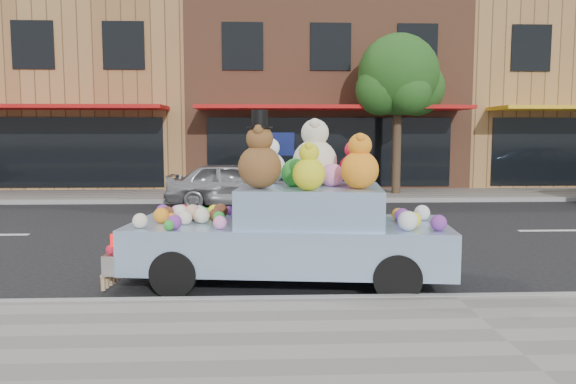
{
  "coord_description": "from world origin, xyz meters",
  "views": [
    {
      "loc": [
        -2.3,
        -11.52,
        2.08
      ],
      "look_at": [
        -1.96,
        -3.71,
        1.25
      ],
      "focal_mm": 35.0,
      "sensor_mm": 36.0,
      "label": 1
    }
  ],
  "objects": [
    {
      "name": "ground",
      "position": [
        0.0,
        0.0,
        0.0
      ],
      "size": [
        120.0,
        120.0,
        0.0
      ],
      "primitive_type": "plane",
      "color": "black",
      "rests_on": "ground"
    },
    {
      "name": "near_sidewalk",
      "position": [
        0.0,
        -6.5,
        0.06
      ],
      "size": [
        60.0,
        3.0,
        0.12
      ],
      "primitive_type": "cube",
      "color": "gray",
      "rests_on": "ground"
    },
    {
      "name": "far_sidewalk",
      "position": [
        0.0,
        6.5,
        0.06
      ],
      "size": [
        60.0,
        3.0,
        0.12
      ],
      "primitive_type": "cube",
      "color": "gray",
      "rests_on": "ground"
    },
    {
      "name": "near_kerb",
      "position": [
        0.0,
        -5.0,
        0.07
      ],
      "size": [
        60.0,
        0.12,
        0.13
      ],
      "primitive_type": "cube",
      "color": "gray",
      "rests_on": "ground"
    },
    {
      "name": "far_kerb",
      "position": [
        0.0,
        5.0,
        0.07
      ],
      "size": [
        60.0,
        0.12,
        0.13
      ],
      "primitive_type": "cube",
      "color": "gray",
      "rests_on": "ground"
    },
    {
      "name": "storefront_left",
      "position": [
        -10.0,
        11.97,
        3.64
      ],
      "size": [
        10.0,
        9.8,
        7.3
      ],
      "color": "#9F7342",
      "rests_on": "ground"
    },
    {
      "name": "storefront_mid",
      "position": [
        0.0,
        11.97,
        3.64
      ],
      "size": [
        10.0,
        9.8,
        7.3
      ],
      "color": "brown",
      "rests_on": "ground"
    },
    {
      "name": "storefront_right",
      "position": [
        10.0,
        11.97,
        3.64
      ],
      "size": [
        10.0,
        9.8,
        7.3
      ],
      "color": "#9F7342",
      "rests_on": "ground"
    },
    {
      "name": "street_tree",
      "position": [
        2.03,
        6.55,
        3.69
      ],
      "size": [
        3.0,
        2.7,
        5.22
      ],
      "color": "#38281C",
      "rests_on": "ground"
    },
    {
      "name": "car_silver",
      "position": [
        -3.14,
        4.16,
        0.64
      ],
      "size": [
        3.84,
        1.76,
        1.28
      ],
      "primitive_type": "imported",
      "rotation": [
        0.0,
        0.0,
        1.5
      ],
      "color": "#A3A4A8",
      "rests_on": "ground"
    },
    {
      "name": "art_car",
      "position": [
        -1.93,
        -3.9,
        0.82
      ],
      "size": [
        4.65,
        2.25,
        2.37
      ],
      "rotation": [
        0.0,
        0.0,
        -0.12
      ],
      "color": "black",
      "rests_on": "ground"
    }
  ]
}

